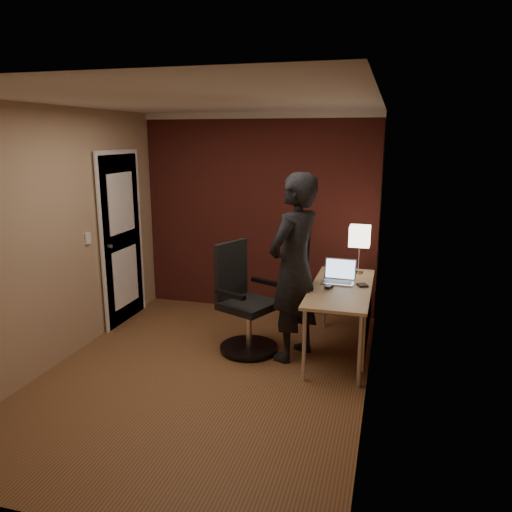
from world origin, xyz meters
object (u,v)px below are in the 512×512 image
at_px(laptop, 339,276).
at_px(person, 294,268).
at_px(desk_lamp, 360,237).
at_px(mouse, 329,287).
at_px(office_chair, 244,305).
at_px(desk, 348,299).
at_px(wallet, 362,285).

distance_m(laptop, person, 0.57).
height_order(desk_lamp, mouse, desk_lamp).
bearing_deg(person, laptop, 155.84).
height_order(laptop, mouse, laptop).
height_order(mouse, office_chair, office_chair).
bearing_deg(mouse, laptop, 92.93).
height_order(office_chair, person, person).
distance_m(mouse, office_chair, 0.91).
height_order(desk_lamp, office_chair, desk_lamp).
bearing_deg(person, desk, 134.69).
distance_m(office_chair, person, 0.70).
distance_m(desk, person, 0.65).
xyz_separation_m(desk, laptop, (-0.12, 0.17, 0.19)).
bearing_deg(wallet, mouse, -152.69).
bearing_deg(person, mouse, 130.03).
relative_size(laptop, mouse, 3.44).
xyz_separation_m(mouse, office_chair, (-0.87, -0.07, -0.25)).
bearing_deg(laptop, wallet, -22.53).
xyz_separation_m(laptop, wallet, (0.25, -0.10, -0.05)).
distance_m(desk, office_chair, 1.08).
xyz_separation_m(desk_lamp, office_chair, (-1.11, -0.71, -0.65)).
relative_size(desk, wallet, 13.64).
xyz_separation_m(desk_lamp, wallet, (0.08, -0.48, -0.41)).
height_order(desk, person, person).
height_order(wallet, person, person).
xyz_separation_m(laptop, person, (-0.41, -0.36, 0.15)).
height_order(desk_lamp, person, person).
relative_size(desk, desk_lamp, 2.80).
distance_m(desk, mouse, 0.26).
xyz_separation_m(laptop, office_chair, (-0.94, -0.33, -0.30)).
distance_m(desk_lamp, person, 0.96).
distance_m(laptop, mouse, 0.28).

